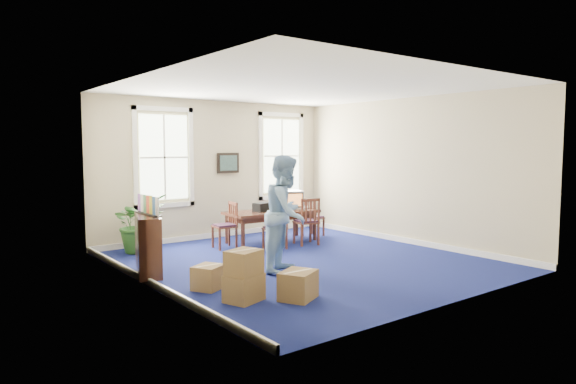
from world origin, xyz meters
TOP-DOWN VIEW (x-y plane):
  - floor at (0.00, 0.00)m, footprint 6.50×6.50m
  - ceiling at (0.00, 0.00)m, footprint 6.50×6.50m
  - wall_back at (0.00, 3.25)m, footprint 6.50×0.00m
  - wall_front at (0.00, -3.25)m, footprint 6.50×0.00m
  - wall_left at (-3.00, 0.00)m, footprint 0.00×6.50m
  - wall_right at (3.00, 0.00)m, footprint 0.00×6.50m
  - baseboard_back at (0.00, 3.22)m, footprint 6.00×0.04m
  - baseboard_left at (-2.97, 0.00)m, footprint 0.04×6.50m
  - baseboard_right at (2.97, 0.00)m, footprint 0.04×6.50m
  - window_left at (-1.30, 3.23)m, footprint 1.40×0.12m
  - window_right at (1.90, 3.23)m, footprint 1.40×0.12m
  - wall_picture at (0.30, 3.20)m, footprint 0.58×0.06m
  - conference_table at (0.68, 1.96)m, footprint 2.13×1.08m
  - crt_tv at (1.29, 2.00)m, footprint 0.61×0.63m
  - game_console at (1.57, 1.96)m, footprint 0.22×0.24m
  - equipment_bag at (0.44, 2.00)m, footprint 0.43×0.33m
  - chair_near_left at (0.25, 1.25)m, footprint 0.41×0.41m
  - chair_near_right at (1.10, 1.25)m, footprint 0.56×0.56m
  - chair_end_left at (-0.55, 1.96)m, footprint 0.48×0.48m
  - chair_end_right at (1.90, 1.96)m, footprint 0.49×0.49m
  - man at (-0.70, -0.39)m, footprint 1.23×1.16m
  - credenza at (-2.75, 0.65)m, footprint 0.71×1.27m
  - brochure_rack at (-2.73, 0.65)m, footprint 0.26×0.77m
  - potted_plant at (-2.12, 2.66)m, footprint 1.26×1.15m
  - cardboard_boxes at (-2.04, -1.35)m, footprint 1.74×1.74m

SIDE VIEW (x-z plane):
  - floor at x=0.00m, z-range 0.00..0.00m
  - baseboard_back at x=0.00m, z-range 0.00..0.12m
  - baseboard_left at x=-2.97m, z-range 0.00..0.12m
  - baseboard_right at x=2.97m, z-range 0.00..0.12m
  - conference_table at x=0.68m, z-range 0.00..0.70m
  - cardboard_boxes at x=-2.04m, z-range 0.00..0.75m
  - chair_near_left at x=0.25m, z-range 0.00..0.90m
  - chair_end_right at x=1.90m, z-range 0.00..0.92m
  - credenza at x=-2.75m, z-range 0.00..0.96m
  - chair_end_left at x=-0.55m, z-range 0.00..0.97m
  - chair_near_right at x=1.10m, z-range 0.00..1.03m
  - potted_plant at x=-2.12m, z-range 0.00..1.20m
  - game_console at x=1.57m, z-range 0.70..0.75m
  - equipment_bag at x=0.44m, z-range 0.70..0.89m
  - crt_tv at x=1.29m, z-range 0.70..1.12m
  - man at x=-0.70m, z-range 0.00..1.99m
  - brochure_rack at x=-2.73m, z-range 0.96..1.29m
  - wall_back at x=0.00m, z-range -1.65..4.85m
  - wall_front at x=0.00m, z-range -1.65..4.85m
  - wall_left at x=-3.00m, z-range -1.65..4.85m
  - wall_right at x=3.00m, z-range -1.65..4.85m
  - wall_picture at x=0.30m, z-range 1.51..1.99m
  - window_left at x=-1.30m, z-range 0.80..3.00m
  - window_right at x=1.90m, z-range 0.80..3.00m
  - ceiling at x=0.00m, z-range 3.20..3.20m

